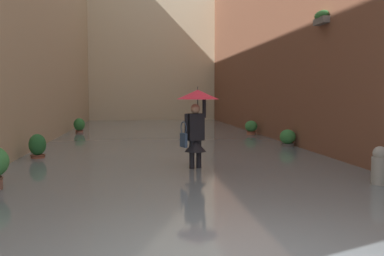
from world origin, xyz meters
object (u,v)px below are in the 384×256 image
object	(u,v)px
potted_plant_far_left	(251,129)
potted_plant_mid_right	(79,126)
potted_plant_far_right	(37,148)
mooring_bollard	(380,170)
person_wading	(196,114)
potted_plant_near_left	(288,140)

from	to	relation	value
potted_plant_far_left	potted_plant_mid_right	bearing A→B (deg)	-14.52
potted_plant_far_right	mooring_bollard	xyz separation A→B (m)	(-7.23, 4.44, 0.01)
person_wading	potted_plant_far_right	xyz separation A→B (m)	(4.03, -2.13, -0.99)
potted_plant_near_left	potted_plant_mid_right	bearing A→B (deg)	-40.12
mooring_bollard	potted_plant_far_left	bearing A→B (deg)	-91.52
potted_plant_near_left	potted_plant_mid_right	xyz separation A→B (m)	(7.51, -6.33, 0.06)
person_wading	potted_plant_mid_right	bearing A→B (deg)	-68.78
potted_plant_far_right	potted_plant_far_left	size ratio (longest dim) A/B	1.08
potted_plant_far_left	mooring_bollard	world-z (taller)	mooring_bollard
potted_plant_far_left	person_wading	bearing A→B (deg)	67.21
potted_plant_far_left	mooring_bollard	xyz separation A→B (m)	(0.28, 10.58, 0.02)
person_wading	potted_plant_far_left	distance (m)	9.03
potted_plant_far_right	mooring_bollard	world-z (taller)	mooring_bollard
potted_plant_mid_right	potted_plant_near_left	bearing A→B (deg)	139.88
potted_plant_mid_right	potted_plant_far_right	bearing A→B (deg)	89.49
person_wading	potted_plant_far_left	world-z (taller)	person_wading
potted_plant_far_right	potted_plant_mid_right	world-z (taller)	potted_plant_far_right
potted_plant_far_right	potted_plant_near_left	bearing A→B (deg)	-167.10
potted_plant_near_left	potted_plant_mid_right	world-z (taller)	potted_plant_mid_right
person_wading	potted_plant_near_left	distance (m)	5.35
potted_plant_near_left	potted_plant_far_left	world-z (taller)	potted_plant_far_left
potted_plant_far_right	potted_plant_far_left	xyz separation A→B (m)	(-7.51, -6.14, -0.01)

